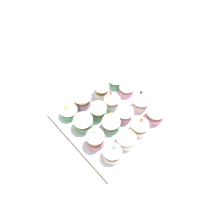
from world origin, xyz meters
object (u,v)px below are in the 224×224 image
Objects in this scene: cupcake_10 at (112,99)px; cupcake_11 at (127,87)px; cupcake_9 at (98,110)px; cupcake_12 at (68,110)px; cupcake_6 at (125,112)px; cupcake_0 at (112,151)px; cupcake_8 at (83,121)px; cupcake_3 at (155,113)px; cupcake_4 at (95,139)px; cupcake_13 at (83,99)px; cupcake_1 at (126,138)px; cupcake_5 at (111,121)px; cupcake_14 at (101,89)px; cupcake_15 at (116,78)px; cupcake_2 at (140,125)px; baking_tray at (112,118)px; cupcake_7 at (141,100)px.

cupcake_11 is at bearing 4.66° from cupcake_10.
cupcake_9 is 10.03cm from cupcake_12.
cupcake_9 is at bearing 132.09° from cupcake_6.
cupcake_0 reaches higher than cupcake_8.
cupcake_4 is (-20.94, 6.10, 0.43)cm from cupcake_3.
cupcake_6 is at bearing -63.04° from cupcake_13.
cupcake_6 is at bearing 49.00° from cupcake_1.
cupcake_4 is 7.62cm from cupcake_5.
cupcake_4 is 1.02× the size of cupcake_14.
cupcake_12 is (-0.83, 6.90, -0.61)cm from cupcake_8.
cupcake_9 reaches higher than cupcake_3.
cupcake_3 is at bearing -90.45° from cupcake_15.
cupcake_2 reaches higher than cupcake_3.
cupcake_13 is (-4.09, 10.59, 4.10)cm from baking_tray.
cupcake_10 is (-7.25, 13.58, 1.07)cm from cupcake_3.
cupcake_0 is 1.05× the size of cupcake_6.
cupcake_8 is at bearing 160.40° from cupcake_7.
cupcake_8 is at bearing 114.18° from cupcake_1.
cupcake_14 and cupcake_15 have the same top height.
cupcake_14 is (14.08, 13.44, 0.12)cm from cupcake_4.
cupcake_6 is 14.76cm from cupcake_15.
baking_tray is 3.96× the size of cupcake_5.
cupcake_11 is 0.99× the size of cupcake_13.
cupcake_6 is at bearing -91.66° from cupcake_10.
cupcake_4 is at bearing -178.73° from cupcake_7.
cupcake_14 is (6.83, 19.80, 0.11)cm from cupcake_1.
cupcake_3 is 0.89× the size of cupcake_4.
cupcake_2 is at bearing 3.28° from cupcake_1.
cupcake_0 is at bearing -122.87° from cupcake_14.
baking_tray is at bearing -110.28° from cupcake_14.
cupcake_14 is (13.86, -0.91, 0.34)cm from cupcake_12.
cupcake_4 is at bearing 138.76° from cupcake_1.
cupcake_10 is 15.15cm from cupcake_12.
cupcake_5 is 6.40cm from cupcake_9.
cupcake_11 is (14.09, 14.46, 0.02)cm from cupcake_1.
cupcake_1 is 13.70cm from cupcake_3.
cupcake_1 is (6.23, 0.40, -0.21)cm from cupcake_0.
cupcake_3 is at bearing -34.27° from cupcake_8.
cupcake_13 reaches higher than cupcake_3.
cupcake_0 reaches higher than cupcake_15.
baking_tray is at bearing 135.68° from cupcake_3.
cupcake_5 is 1.22× the size of cupcake_9.
cupcake_14 is (-6.86, 19.55, 0.55)cm from cupcake_3.
cupcake_13 is 1.00× the size of cupcake_15.
cupcake_14 is at bearing 42.32° from cupcake_9.
cupcake_0 is 1.06× the size of cupcake_4.
cupcake_3 is (19.92, 0.65, -0.64)cm from cupcake_0.
cupcake_6 is 1.03× the size of cupcake_14.
cupcake_13 is 7.66cm from cupcake_14.
cupcake_10 is 9.55cm from cupcake_15.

